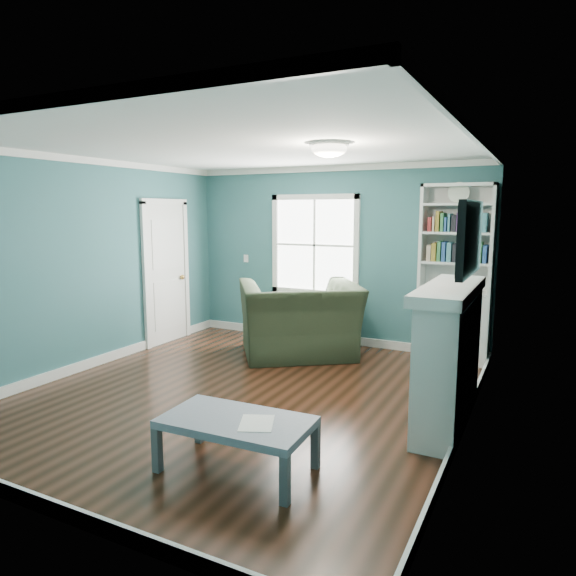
% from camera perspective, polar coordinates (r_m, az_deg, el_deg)
% --- Properties ---
extents(floor, '(5.00, 5.00, 0.00)m').
position_cam_1_polar(floor, '(5.68, -4.73, -11.64)').
color(floor, black).
rests_on(floor, ground).
extents(room_walls, '(5.00, 5.00, 5.00)m').
position_cam_1_polar(room_walls, '(5.34, -4.94, 4.48)').
color(room_walls, '#306768').
rests_on(room_walls, ground).
extents(trim, '(4.50, 5.00, 2.60)m').
position_cam_1_polar(trim, '(5.38, -4.89, 0.81)').
color(trim, white).
rests_on(trim, ground).
extents(window, '(1.40, 0.06, 1.50)m').
position_cam_1_polar(window, '(7.69, 2.97, 4.78)').
color(window, white).
rests_on(window, room_walls).
extents(bookshelf, '(0.90, 0.35, 2.31)m').
position_cam_1_polar(bookshelf, '(6.99, 18.01, -0.37)').
color(bookshelf, silver).
rests_on(bookshelf, ground).
extents(fireplace, '(0.44, 1.58, 1.30)m').
position_cam_1_polar(fireplace, '(4.97, 17.57, -7.31)').
color(fireplace, black).
rests_on(fireplace, ground).
extents(tv, '(0.06, 1.10, 0.65)m').
position_cam_1_polar(tv, '(4.77, 19.60, 5.25)').
color(tv, black).
rests_on(tv, fireplace).
extents(door, '(0.12, 0.98, 2.17)m').
position_cam_1_polar(door, '(7.83, -13.36, 1.85)').
color(door, silver).
rests_on(door, ground).
extents(ceiling_fixture, '(0.38, 0.38, 0.15)m').
position_cam_1_polar(ceiling_fixture, '(5.04, 4.60, 15.25)').
color(ceiling_fixture, white).
rests_on(ceiling_fixture, room_walls).
extents(light_switch, '(0.08, 0.01, 0.12)m').
position_cam_1_polar(light_switch, '(8.27, -4.68, 3.29)').
color(light_switch, white).
rests_on(light_switch, room_walls).
extents(recliner, '(1.83, 1.70, 1.34)m').
position_cam_1_polar(recliner, '(6.92, 1.25, -2.15)').
color(recliner, '#222E1D').
rests_on(recliner, ground).
extents(coffee_table, '(1.15, 0.66, 0.41)m').
position_cam_1_polar(coffee_table, '(4.03, -5.74, -14.93)').
color(coffee_table, '#434A51').
rests_on(coffee_table, ground).
extents(paper_sheet, '(0.35, 0.38, 0.00)m').
position_cam_1_polar(paper_sheet, '(3.92, -3.51, -14.75)').
color(paper_sheet, white).
rests_on(paper_sheet, coffee_table).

